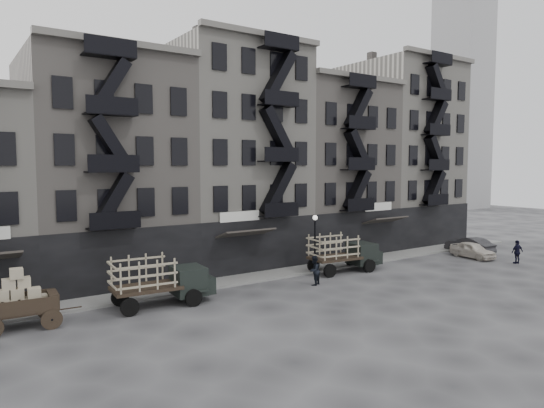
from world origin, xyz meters
TOP-DOWN VIEW (x-y plane):
  - ground at (0.00, 0.00)m, footprint 140.00×140.00m
  - sidewalk at (0.00, 3.75)m, footprint 55.00×2.50m
  - building_midwest at (-10.00, 9.83)m, footprint 10.00×11.35m
  - building_center at (-0.00, 9.82)m, footprint 10.00×11.35m
  - building_mideast at (10.00, 9.83)m, footprint 10.00×11.35m
  - building_east at (20.00, 9.82)m, footprint 10.00×11.35m
  - lamp_post at (3.00, 2.60)m, footprint 0.36×0.36m
  - distant_tower at (60.00, 30.00)m, footprint 8.00×8.00m
  - wagon at (-16.56, 1.28)m, footprint 3.60×2.08m
  - stake_truck_west at (-9.44, 1.15)m, footprint 5.83×2.69m
  - stake_truck_east at (5.08, 1.76)m, footprint 5.85×2.88m
  - car_east at (17.83, -0.50)m, footprint 2.08×4.16m
  - car_far at (19.50, 0.90)m, footprint 2.04×4.61m
  - pedestrian_mid at (0.72, -0.11)m, footprint 1.17×1.06m
  - policeman at (18.63, -3.93)m, footprint 1.19×0.71m

SIDE VIEW (x-z plane):
  - ground at x=0.00m, z-range 0.00..0.00m
  - sidewalk at x=0.00m, z-range 0.00..0.15m
  - car_east at x=17.83m, z-range 0.00..1.36m
  - car_far at x=19.50m, z-range 0.00..1.47m
  - policeman at x=18.63m, z-range 0.00..1.90m
  - pedestrian_mid at x=0.72m, z-range 0.00..1.96m
  - stake_truck_east at x=5.08m, z-range 0.20..3.04m
  - stake_truck_west at x=-9.44m, z-range 0.20..3.06m
  - wagon at x=-16.56m, z-range 0.21..3.17m
  - lamp_post at x=3.00m, z-range 0.64..4.92m
  - building_midwest at x=-10.00m, z-range -0.60..15.60m
  - building_mideast at x=10.00m, z-range -0.60..15.60m
  - building_center at x=0.00m, z-range -0.60..17.60m
  - building_east at x=20.00m, z-range -0.60..18.60m
  - distant_tower at x=60.00m, z-range 0.76..66.76m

